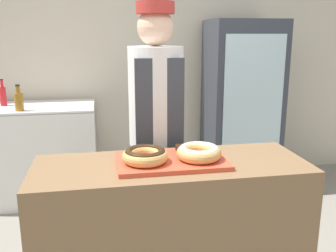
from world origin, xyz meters
name	(u,v)px	position (x,y,z in m)	size (l,w,h in m)	color
wall_back	(133,56)	(0.00, 2.13, 1.35)	(8.00, 0.06, 2.70)	beige
display_counter	(171,239)	(0.00, 0.00, 0.45)	(1.46, 0.54, 0.90)	brown
serving_tray	(171,161)	(0.00, 0.00, 0.91)	(0.58, 0.36, 0.02)	#D84C33
donut_chocolate_glaze	(145,155)	(-0.14, -0.03, 0.96)	(0.24, 0.24, 0.07)	tan
donut_light_glaze	(199,152)	(0.14, -0.03, 0.96)	(0.24, 0.24, 0.07)	tan
brownie_back_left	(151,150)	(-0.09, 0.12, 0.94)	(0.07, 0.07, 0.03)	black
brownie_back_right	(183,148)	(0.09, 0.12, 0.94)	(0.07, 0.07, 0.03)	black
baker_person	(156,130)	(0.00, 0.54, 0.95)	(0.36, 0.36, 1.77)	#4C4C51
beverage_fridge	(242,105)	(1.07, 1.74, 0.86)	(0.72, 0.58, 1.71)	#333842
chest_freezer	(41,152)	(-0.94, 1.75, 0.46)	(1.04, 0.65, 0.92)	white
bottle_amber	(19,101)	(-1.06, 1.52, 1.01)	(0.07, 0.07, 0.23)	#99661E
bottle_red	(3,95)	(-1.25, 1.80, 1.02)	(0.06, 0.06, 0.25)	red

